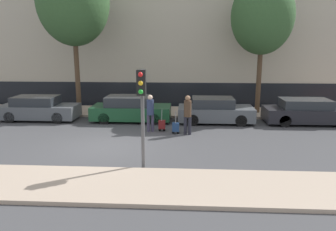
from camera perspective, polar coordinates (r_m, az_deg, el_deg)
ground_plane at (r=13.56m, az=-10.62°, el=-5.41°), size 80.00×80.00×0.00m
sidewalk_near at (r=10.17m, az=-15.78°, el=-11.39°), size 28.00×2.50×0.12m
sidewalk_far at (r=20.19m, az=-5.89°, el=0.72°), size 28.00×3.00×0.12m
building_facade at (r=23.16m, az=-4.77°, el=14.26°), size 28.00×2.45×9.84m
parked_car_0 at (r=19.29m, az=-21.59°, el=1.10°), size 4.17×1.70×1.32m
parked_car_1 at (r=17.82m, az=-6.52°, el=1.08°), size 4.22×1.83×1.36m
parked_car_2 at (r=17.55m, az=8.16°, el=0.82°), size 3.94×1.83×1.33m
parked_car_3 at (r=18.57m, az=23.07°, el=0.56°), size 4.46×1.79×1.30m
pedestrian_left at (r=15.45m, az=-3.10°, el=0.82°), size 0.35×0.34×1.77m
trolley_left at (r=15.65m, az=-1.06°, el=-1.60°), size 0.34×0.29×1.06m
pedestrian_right at (r=14.94m, az=3.44°, el=0.55°), size 0.35×0.34×1.82m
trolley_right at (r=15.18m, az=1.35°, el=-2.03°), size 0.34×0.29×1.07m
traffic_light at (r=10.40m, az=-4.57°, el=2.85°), size 0.28×0.47×3.30m
parked_bicycle at (r=20.62m, az=-8.39°, el=2.12°), size 1.77×0.06×0.96m
bare_tree_near_crossing at (r=19.94m, az=16.13°, el=16.26°), size 3.52×3.52×7.68m
bare_tree_down_street at (r=19.88m, az=-16.21°, el=18.55°), size 4.02×4.02×8.77m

